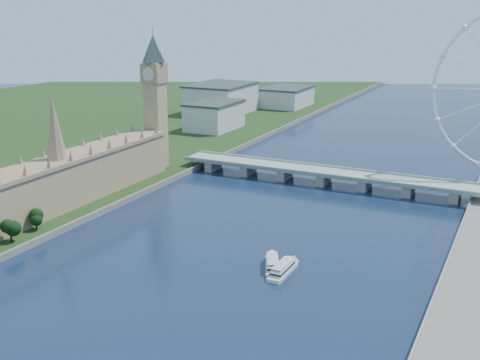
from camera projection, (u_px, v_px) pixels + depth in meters
The scene contains 6 objects.
parliament_range at pixel (59, 182), 369.90m from camera, with size 24.00×200.00×70.00m.
big_ben at pixel (155, 85), 449.84m from camera, with size 20.02×20.02×110.00m.
westminster_bridge at pixel (324, 175), 431.34m from camera, with size 220.00×22.00×9.50m.
city_skyline at pixel (438, 111), 636.42m from camera, with size 505.00×280.00×32.00m.
tour_boat_near at pixel (272, 268), 292.60m from camera, with size 6.74×26.55×5.83m, color beige, non-canonical shape.
tour_boat_far at pixel (283, 274), 286.36m from camera, with size 6.84×26.92×5.92m, color silver, non-canonical shape.
Camera 1 is at (128.27, -99.90, 122.19)m, focal length 45.00 mm.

